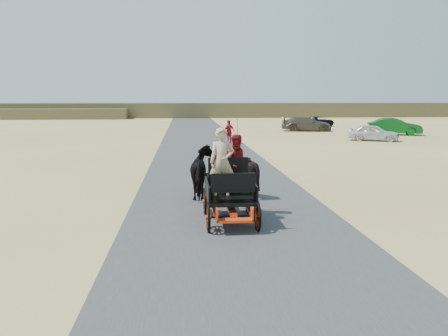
{
  "coord_description": "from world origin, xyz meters",
  "views": [
    {
      "loc": [
        -1.35,
        -11.47,
        3.31
      ],
      "look_at": [
        -0.14,
        1.49,
        1.2
      ],
      "focal_mm": 35.0,
      "sensor_mm": 36.0,
      "label": 1
    }
  ],
  "objects": [
    {
      "name": "driver_man",
      "position": [
        -0.34,
        -0.06,
        1.62
      ],
      "size": [
        0.66,
        0.43,
        1.8
      ],
      "primitive_type": "imported",
      "color": "tan",
      "rests_on": "carriage"
    },
    {
      "name": "ridge_far",
      "position": [
        0.0,
        62.0,
        1.2
      ],
      "size": [
        140.0,
        6.0,
        2.4
      ],
      "primitive_type": "cube",
      "color": "brown",
      "rests_on": "ground"
    },
    {
      "name": "horse_left",
      "position": [
        -0.69,
        2.89,
        0.85
      ],
      "size": [
        0.91,
        2.01,
        1.7
      ],
      "primitive_type": "imported",
      "rotation": [
        0.0,
        0.0,
        3.14
      ],
      "color": "black",
      "rests_on": "ground"
    },
    {
      "name": "passenger_woman",
      "position": [
        0.16,
        0.49,
        1.51
      ],
      "size": [
        0.77,
        0.6,
        1.58
      ],
      "primitive_type": "imported",
      "color": "#660C0F",
      "rests_on": "carriage"
    },
    {
      "name": "ground",
      "position": [
        0.0,
        0.0,
        0.0
      ],
      "size": [
        140.0,
        140.0,
        0.0
      ],
      "primitive_type": "plane",
      "color": "tan"
    },
    {
      "name": "horse_right",
      "position": [
        0.41,
        2.89,
        0.85
      ],
      "size": [
        1.37,
        1.54,
        1.7
      ],
      "primitive_type": "imported",
      "rotation": [
        0.0,
        0.0,
        3.14
      ],
      "color": "black",
      "rests_on": "ground"
    },
    {
      "name": "car_d",
      "position": [
        14.03,
        37.56,
        0.59
      ],
      "size": [
        4.64,
        3.7,
        1.17
      ],
      "primitive_type": "imported",
      "rotation": [
        0.0,
        0.0,
        2.06
      ],
      "color": "black",
      "rests_on": "ground"
    },
    {
      "name": "car_c",
      "position": [
        10.82,
        30.96,
        0.71
      ],
      "size": [
        5.2,
        2.84,
        1.43
      ],
      "primitive_type": "imported",
      "rotation": [
        0.0,
        0.0,
        1.39
      ],
      "color": "brown",
      "rests_on": "ground"
    },
    {
      "name": "road",
      "position": [
        0.0,
        0.0,
        0.01
      ],
      "size": [
        6.0,
        140.0,
        0.01
      ],
      "primitive_type": "cube",
      "color": "#38383A",
      "rests_on": "ground"
    },
    {
      "name": "carriage",
      "position": [
        -0.14,
        -0.11,
        0.36
      ],
      "size": [
        1.3,
        2.4,
        0.72
      ],
      "primitive_type": null,
      "color": "black",
      "rests_on": "ground"
    },
    {
      "name": "pedestrian",
      "position": [
        1.93,
        19.7,
        0.86
      ],
      "size": [
        1.07,
        0.93,
        1.73
      ],
      "primitive_type": "imported",
      "rotation": [
        0.0,
        0.0,
        3.76
      ],
      "color": "#B21425",
      "rests_on": "ground"
    },
    {
      "name": "car_a",
      "position": [
        13.23,
        20.82,
        0.63
      ],
      "size": [
        4.0,
        2.97,
        1.27
      ],
      "primitive_type": "imported",
      "rotation": [
        0.0,
        0.0,
        1.12
      ],
      "color": "silver",
      "rests_on": "ground"
    },
    {
      "name": "car_b",
      "position": [
        17.39,
        25.86,
        0.75
      ],
      "size": [
        4.83,
        2.93,
        1.5
      ],
      "primitive_type": "imported",
      "rotation": [
        0.0,
        0.0,
        1.25
      ],
      "color": "#0C4C19",
      "rests_on": "ground"
    }
  ]
}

